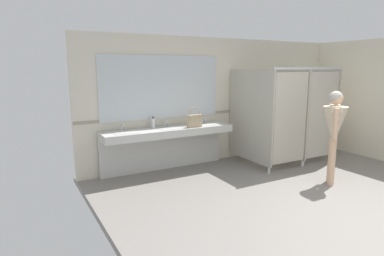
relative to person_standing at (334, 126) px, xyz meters
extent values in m
cube|color=gray|center=(-0.68, -0.90, -1.07)|extent=(6.37, 6.91, 0.10)
cube|color=beige|center=(-0.68, 2.32, 0.28)|extent=(6.37, 0.12, 2.61)
cube|color=#9E937F|center=(-0.68, 2.25, 0.03)|extent=(6.37, 0.01, 0.06)
cube|color=silver|center=(-2.18, 1.96, -0.22)|extent=(2.57, 0.56, 0.14)
cube|color=silver|center=(-2.18, 2.20, -0.66)|extent=(2.57, 0.08, 0.73)
cube|color=beige|center=(-3.04, 1.93, -0.20)|extent=(0.42, 0.31, 0.11)
cylinder|color=silver|center=(-3.04, 2.15, -0.10)|extent=(0.04, 0.04, 0.11)
cylinder|color=silver|center=(-3.04, 2.09, -0.05)|extent=(0.03, 0.11, 0.03)
sphere|color=silver|center=(-2.97, 2.16, -0.12)|extent=(0.04, 0.04, 0.04)
cube|color=beige|center=(-2.18, 1.93, -0.20)|extent=(0.42, 0.31, 0.11)
cylinder|color=silver|center=(-2.18, 2.15, -0.10)|extent=(0.04, 0.04, 0.11)
cylinder|color=silver|center=(-2.18, 2.09, -0.05)|extent=(0.03, 0.11, 0.03)
sphere|color=silver|center=(-2.11, 2.16, -0.12)|extent=(0.04, 0.04, 0.04)
cube|color=beige|center=(-1.33, 1.93, -0.20)|extent=(0.42, 0.31, 0.11)
cylinder|color=silver|center=(-1.33, 2.15, -0.10)|extent=(0.04, 0.04, 0.11)
cylinder|color=silver|center=(-1.33, 2.09, -0.05)|extent=(0.03, 0.11, 0.03)
sphere|color=silver|center=(-1.26, 2.16, -0.12)|extent=(0.04, 0.04, 0.04)
cube|color=silver|center=(-2.18, 2.25, 0.60)|extent=(2.47, 0.02, 1.21)
cube|color=#B2AD9E|center=(-0.56, 1.56, 0.02)|extent=(0.03, 1.36, 1.84)
cylinder|color=silver|center=(-0.56, 0.93, -0.96)|extent=(0.05, 0.05, 0.12)
cube|color=#B2AD9E|center=(0.35, 1.56, 0.02)|extent=(0.03, 1.36, 1.84)
cylinder|color=silver|center=(0.35, 0.93, -0.96)|extent=(0.05, 0.05, 0.12)
cube|color=#B2AD9E|center=(1.25, 1.56, 0.02)|extent=(0.03, 1.36, 1.84)
cylinder|color=silver|center=(1.25, 0.93, -0.96)|extent=(0.05, 0.05, 0.12)
cube|color=#B2AD9E|center=(-0.11, 0.90, 0.02)|extent=(0.83, 0.03, 1.74)
cube|color=#B2AD9E|center=(0.80, 0.90, 0.02)|extent=(0.83, 0.03, 1.74)
cube|color=#B7BABF|center=(0.35, 0.90, 0.96)|extent=(1.88, 0.04, 0.04)
cylinder|color=#DBAD89|center=(0.07, 0.06, -0.62)|extent=(0.11, 0.11, 0.79)
cylinder|color=#DBAD89|center=(-0.07, -0.06, -0.62)|extent=(0.11, 0.11, 0.79)
cone|color=beige|center=(0.00, 0.00, 0.00)|extent=(0.56, 0.56, 0.68)
cube|color=beige|center=(0.00, 0.00, 0.31)|extent=(0.43, 0.41, 0.10)
cylinder|color=#DBAD89|center=(0.18, 0.16, 0.08)|extent=(0.08, 0.08, 0.51)
cylinder|color=#DBAD89|center=(-0.18, -0.16, 0.08)|extent=(0.08, 0.08, 0.51)
sphere|color=#DBAD89|center=(0.00, 0.00, 0.47)|extent=(0.21, 0.21, 0.21)
sphere|color=#A59E93|center=(-0.01, 0.01, 0.49)|extent=(0.22, 0.22, 0.22)
cube|color=tan|center=(-1.70, 1.82, -0.03)|extent=(0.29, 0.11, 0.24)
torus|color=tan|center=(-1.70, 1.82, 0.13)|extent=(0.22, 0.02, 0.22)
cylinder|color=white|center=(-2.43, 2.13, -0.06)|extent=(0.07, 0.07, 0.18)
cylinder|color=black|center=(-2.43, 2.13, 0.05)|extent=(0.03, 0.03, 0.04)
camera|label=1|loc=(-4.77, -3.60, 0.98)|focal=30.63mm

